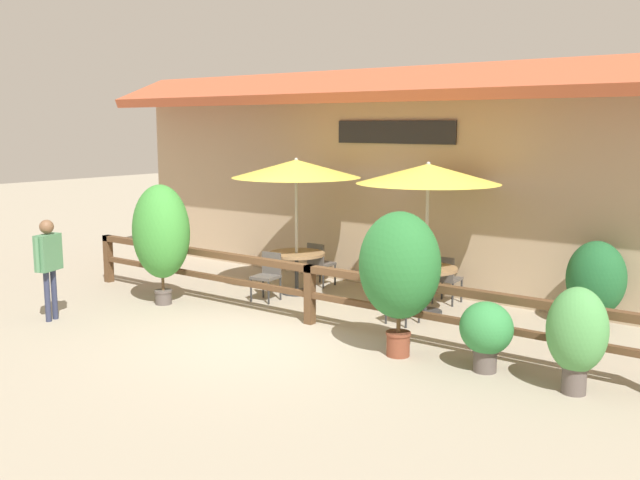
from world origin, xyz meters
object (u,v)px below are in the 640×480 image
object	(u,v)px
chair_near_wallside	(320,262)
potted_plant_tall_tropical	(596,280)
patio_umbrella_middle	(428,174)
potted_plant_broad_leaf	(577,333)
potted_plant_entrance_palm	(400,267)
pedestrian	(48,256)
chair_near_streetside	(268,274)
dining_table_near	(297,260)
dining_table_middle	(426,276)
chair_middle_streetside	(405,293)
chair_middle_wallside	(446,277)
potted_plant_small_flowering	(161,233)
potted_plant_corner_fern	(486,331)
patio_umbrella_near	(296,169)

from	to	relation	value
chair_near_wallside	potted_plant_tall_tropical	world-z (taller)	potted_plant_tall_tropical
patio_umbrella_middle	potted_plant_broad_leaf	bearing A→B (deg)	-34.69
chair_near_wallside	potted_plant_broad_leaf	xyz separation A→B (m)	(5.81, -2.73, 0.25)
potted_plant_entrance_palm	potted_plant_tall_tropical	bearing A→B (deg)	60.28
potted_plant_entrance_palm	pedestrian	world-z (taller)	potted_plant_entrance_palm
potted_plant_entrance_palm	pedestrian	distance (m)	5.72
chair_near_streetside	potted_plant_entrance_palm	xyz separation A→B (m)	(3.50, -1.31, 0.76)
dining_table_near	potted_plant_entrance_palm	xyz separation A→B (m)	(3.42, -2.04, 0.62)
chair_near_streetside	dining_table_middle	world-z (taller)	chair_near_streetside
chair_middle_streetside	pedestrian	distance (m)	5.74
chair_near_streetside	chair_middle_streetside	world-z (taller)	same
chair_near_wallside	chair_middle_wallside	distance (m)	2.64
pedestrian	potted_plant_small_flowering	bearing A→B (deg)	-37.53
patio_umbrella_middle	chair_middle_streetside	distance (m)	2.00
potted_plant_tall_tropical	pedestrian	world-z (taller)	pedestrian
dining_table_near	potted_plant_small_flowering	world-z (taller)	potted_plant_small_flowering
potted_plant_broad_leaf	potted_plant_tall_tropical	bearing A→B (deg)	102.12
potted_plant_broad_leaf	potted_plant_corner_fern	distance (m)	1.17
patio_umbrella_middle	potted_plant_small_flowering	size ratio (longest dim) A/B	1.20
dining_table_middle	potted_plant_entrance_palm	size ratio (longest dim) A/B	0.53
patio_umbrella_near	potted_plant_broad_leaf	xyz separation A→B (m)	(5.80, -1.99, -1.60)
patio_umbrella_middle	dining_table_middle	distance (m)	1.71
chair_middle_streetside	potted_plant_broad_leaf	world-z (taller)	potted_plant_broad_leaf
dining_table_middle	chair_middle_streetside	size ratio (longest dim) A/B	1.23
potted_plant_entrance_palm	patio_umbrella_near	bearing A→B (deg)	149.20
potted_plant_corner_fern	potted_plant_broad_leaf	bearing A→B (deg)	-3.81
potted_plant_corner_fern	chair_near_streetside	bearing A→B (deg)	165.95
potted_plant_corner_fern	patio_umbrella_middle	bearing A→B (deg)	133.67
potted_plant_corner_fern	potted_plant_tall_tropical	distance (m)	2.96
chair_near_streetside	potted_plant_corner_fern	bearing A→B (deg)	-20.68
chair_middle_wallside	potted_plant_entrance_palm	world-z (taller)	potted_plant_entrance_palm
dining_table_middle	dining_table_near	bearing A→B (deg)	-175.33
chair_middle_wallside	dining_table_middle	bearing A→B (deg)	87.69
pedestrian	dining_table_middle	bearing A→B (deg)	-66.66
dining_table_near	potted_plant_broad_leaf	bearing A→B (deg)	-18.98
chair_middle_streetside	chair_middle_wallside	xyz separation A→B (m)	(-0.04, 1.50, 0.00)
patio_umbrella_near	dining_table_middle	world-z (taller)	patio_umbrella_near
chair_middle_streetside	chair_middle_wallside	world-z (taller)	same
chair_near_streetside	potted_plant_corner_fern	size ratio (longest dim) A/B	0.94
patio_umbrella_middle	dining_table_middle	size ratio (longest dim) A/B	2.40
potted_plant_small_flowering	pedestrian	size ratio (longest dim) A/B	1.29
patio_umbrella_middle	pedestrian	xyz separation A→B (m)	(-4.60, -4.07, -1.28)
patio_umbrella_middle	chair_middle_wallside	size ratio (longest dim) A/B	2.95
chair_near_wallside	potted_plant_small_flowering	distance (m)	3.21
patio_umbrella_near	chair_middle_wallside	bearing A→B (deg)	20.23
potted_plant_small_flowering	potted_plant_tall_tropical	size ratio (longest dim) A/B	1.55
chair_middle_wallside	potted_plant_entrance_palm	bearing A→B (deg)	102.91
chair_middle_streetside	potted_plant_corner_fern	size ratio (longest dim) A/B	0.94
potted_plant_entrance_palm	potted_plant_tall_tropical	xyz separation A→B (m)	(1.73, 3.03, -0.48)
potted_plant_tall_tropical	pedestrian	distance (m)	8.65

